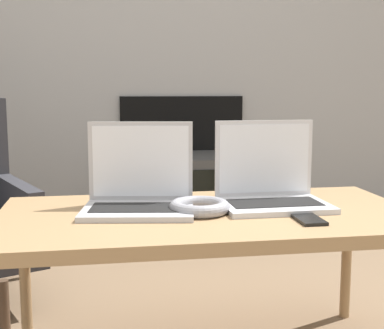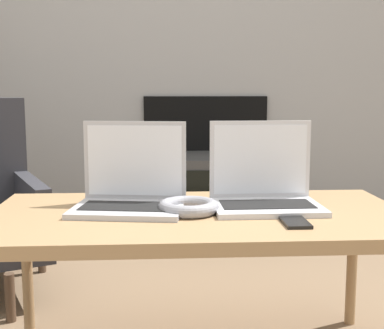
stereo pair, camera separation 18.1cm
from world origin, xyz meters
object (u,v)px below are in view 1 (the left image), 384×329
Objects in this scene: laptop_left at (139,190)px; headphones at (200,207)px; laptop_right at (270,186)px; phone at (308,219)px; tv at (188,195)px.

headphones is at bearing -13.69° from laptop_left.
laptop_right is 1.82× the size of headphones.
laptop_left is 0.40m from laptop_right.
phone is at bearing -16.33° from laptop_left.
headphones reaches higher than phone.
phone is at bearing -79.05° from laptop_right.
laptop_left is at bearing 179.35° from laptop_right.
phone is 1.62m from tv.
phone is (0.27, -0.14, -0.01)m from headphones.
laptop_right is 0.69× the size of tv.
tv is (-0.03, 1.39, -0.31)m from laptop_right.
laptop_right is 0.24m from headphones.
laptop_left is 0.75× the size of tv.
laptop_right reaches higher than tv.
laptop_left reaches higher than headphones.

